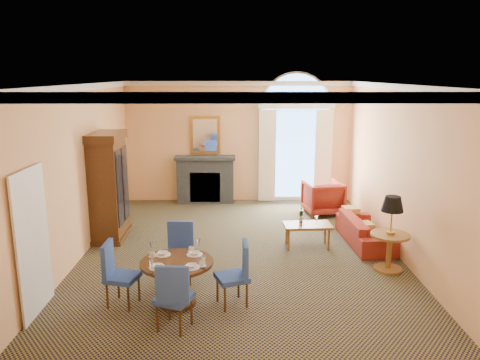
{
  "coord_description": "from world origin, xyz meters",
  "views": [
    {
      "loc": [
        -0.08,
        -8.66,
        3.38
      ],
      "look_at": [
        0.0,
        0.5,
        1.3
      ],
      "focal_mm": 35.0,
      "sensor_mm": 36.0,
      "label": 1
    }
  ],
  "objects_px": {
    "dining_table": "(177,272)",
    "coffee_table": "(307,226)",
    "armchair": "(323,198)",
    "side_table": "(391,225)",
    "sofa": "(365,230)",
    "armoire": "(109,188)"
  },
  "relations": [
    {
      "from": "armchair",
      "to": "armoire",
      "type": "bearing_deg",
      "value": 9.95
    },
    {
      "from": "side_table",
      "to": "armoire",
      "type": "bearing_deg",
      "value": 161.99
    },
    {
      "from": "sofa",
      "to": "coffee_table",
      "type": "distance_m",
      "value": 1.24
    },
    {
      "from": "armchair",
      "to": "coffee_table",
      "type": "distance_m",
      "value": 2.39
    },
    {
      "from": "armoire",
      "to": "sofa",
      "type": "bearing_deg",
      "value": -4.14
    },
    {
      "from": "dining_table",
      "to": "sofa",
      "type": "distance_m",
      "value": 4.35
    },
    {
      "from": "armoire",
      "to": "armchair",
      "type": "height_order",
      "value": "armoire"
    },
    {
      "from": "sofa",
      "to": "side_table",
      "type": "relative_size",
      "value": 1.41
    },
    {
      "from": "sofa",
      "to": "side_table",
      "type": "height_order",
      "value": "side_table"
    },
    {
      "from": "dining_table",
      "to": "sofa",
      "type": "height_order",
      "value": "dining_table"
    },
    {
      "from": "side_table",
      "to": "sofa",
      "type": "bearing_deg",
      "value": 92.12
    },
    {
      "from": "armoire",
      "to": "coffee_table",
      "type": "distance_m",
      "value": 4.14
    },
    {
      "from": "armchair",
      "to": "side_table",
      "type": "xyz_separation_m",
      "value": [
        0.54,
        -3.43,
        0.43
      ]
    },
    {
      "from": "sofa",
      "to": "armchair",
      "type": "bearing_deg",
      "value": 10.37
    },
    {
      "from": "coffee_table",
      "to": "side_table",
      "type": "distance_m",
      "value": 1.76
    },
    {
      "from": "armoire",
      "to": "side_table",
      "type": "bearing_deg",
      "value": -18.01
    },
    {
      "from": "armoire",
      "to": "side_table",
      "type": "height_order",
      "value": "armoire"
    },
    {
      "from": "side_table",
      "to": "armchair",
      "type": "bearing_deg",
      "value": 98.99
    },
    {
      "from": "armoire",
      "to": "armchair",
      "type": "xyz_separation_m",
      "value": [
        4.78,
        1.7,
        -0.67
      ]
    },
    {
      "from": "armchair",
      "to": "side_table",
      "type": "height_order",
      "value": "side_table"
    },
    {
      "from": "dining_table",
      "to": "coffee_table",
      "type": "bearing_deg",
      "value": 45.85
    },
    {
      "from": "sofa",
      "to": "coffee_table",
      "type": "bearing_deg",
      "value": 96.32
    }
  ]
}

